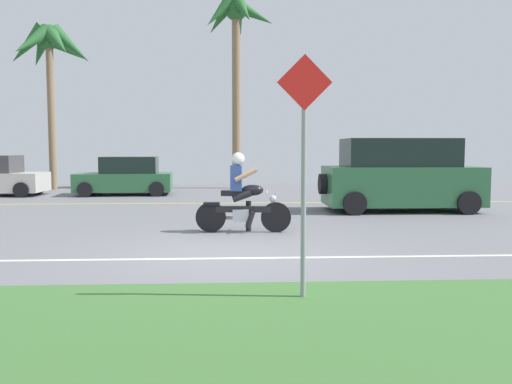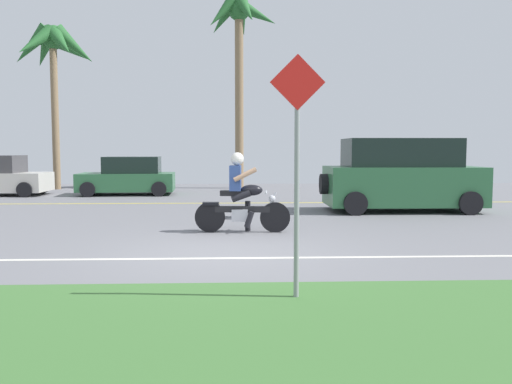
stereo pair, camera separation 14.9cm
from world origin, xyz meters
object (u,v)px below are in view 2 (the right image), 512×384
Objects in this scene: suv_nearby at (401,176)px; street_sign at (297,154)px; palm_tree_0 at (239,30)px; palm_tree_1 at (53,52)px; motorcyclist at (242,199)px; parked_car_1 at (129,177)px.

street_sign is at bearing -114.61° from suv_nearby.
palm_tree_1 is (-8.03, -0.32, -1.05)m from palm_tree_0.
motorcyclist is at bearing -57.18° from palm_tree_1.
street_sign reaches higher than suv_nearby.
parked_car_1 is at bearing 146.80° from suv_nearby.
suv_nearby is 11.80m from palm_tree_0.
motorcyclist is at bearing -65.67° from parked_car_1.
street_sign reaches higher than parked_car_1.
parked_car_1 is (-8.86, 5.80, -0.30)m from suv_nearby.
palm_tree_1 is (-3.72, 2.94, 5.29)m from parked_car_1.
palm_tree_1 is at bearing 122.82° from motorcyclist.
motorcyclist reaches higher than parked_car_1.
suv_nearby is 0.63× the size of palm_tree_1.
parked_car_1 is 15.41m from street_sign.
palm_tree_1 reaches higher than parked_car_1.
palm_tree_1 is at bearing 145.20° from suv_nearby.
palm_tree_1 reaches higher than street_sign.
palm_tree_1 reaches higher than motorcyclist.
palm_tree_0 is at bearing 2.30° from palm_tree_1.
parked_car_1 is 7.10m from palm_tree_1.
motorcyclist is 5.29m from street_sign.
palm_tree_0 reaches higher than palm_tree_1.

